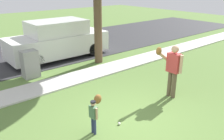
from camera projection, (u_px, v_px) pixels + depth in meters
name	position (u px, v px, depth m)	size (l,w,h in m)	color
ground_plane	(69.00, 82.00, 9.11)	(48.00, 48.00, 0.00)	#567538
sidewalk_strip	(68.00, 80.00, 9.18)	(36.00, 1.20, 0.06)	beige
road_surface	(22.00, 53.00, 12.79)	(36.00, 6.80, 0.02)	#2D2D30
person_adult	(172.00, 66.00, 7.53)	(0.71, 0.65, 1.78)	brown
person_child	(95.00, 110.00, 5.84)	(0.42, 0.37, 0.97)	navy
baseball	(119.00, 124.00, 6.33)	(0.07, 0.07, 0.07)	white
utility_cabinet	(30.00, 64.00, 9.37)	(0.62, 0.50, 1.12)	gray
parked_van_white	(58.00, 40.00, 11.77)	(5.00, 1.95, 1.88)	silver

